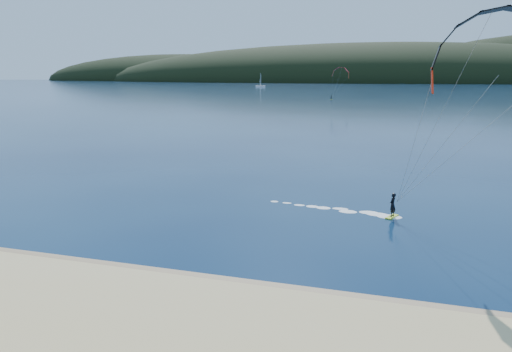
{
  "coord_description": "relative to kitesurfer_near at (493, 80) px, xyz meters",
  "views": [
    {
      "loc": [
        10.77,
        -18.43,
        11.16
      ],
      "look_at": [
        1.86,
        10.0,
        5.0
      ],
      "focal_mm": 34.69,
      "sensor_mm": 36.0,
      "label": 1
    }
  ],
  "objects": [
    {
      "name": "kitesurfer_near",
      "position": [
        0.0,
        0.0,
        0.0
      ],
      "size": [
        21.26,
        7.08,
        14.0
      ],
      "color": "#A6CC18",
      "rests_on": "ground"
    },
    {
      "name": "kitesurfer_far",
      "position": [
        -34.74,
        180.19,
        -0.52
      ],
      "size": [
        9.06,
        8.19,
        12.76
      ],
      "color": "#A6CC18",
      "rests_on": "ground"
    },
    {
      "name": "ground",
      "position": [
        -15.66,
        -16.98,
        -10.79
      ],
      "size": [
        1800.0,
        1800.0,
        0.0
      ],
      "primitive_type": "plane",
      "color": "#081B3A",
      "rests_on": "ground"
    },
    {
      "name": "wet_sand",
      "position": [
        -15.66,
        -12.48,
        -10.74
      ],
      "size": [
        220.0,
        2.5,
        0.1
      ],
      "color": "#947856",
      "rests_on": "ground"
    },
    {
      "name": "sailboat",
      "position": [
        -131.94,
        382.98,
        -9.87
      ],
      "size": [
        8.89,
        5.54,
        12.38
      ],
      "color": "white",
      "rests_on": "ground"
    },
    {
      "name": "headland",
      "position": [
        -15.02,
        728.3,
        -10.79
      ],
      "size": [
        1200.0,
        310.0,
        140.0
      ],
      "color": "black",
      "rests_on": "ground"
    }
  ]
}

